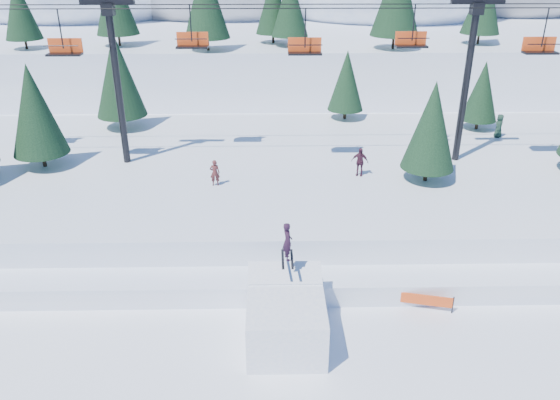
{
  "coord_description": "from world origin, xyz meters",
  "views": [
    {
      "loc": [
        0.52,
        -16.2,
        15.6
      ],
      "look_at": [
        0.95,
        6.0,
        5.2
      ],
      "focal_mm": 35.0,
      "sensor_mm": 36.0,
      "label": 1
    }
  ],
  "objects_px": {
    "banner_near": "(422,300)",
    "banner_far": "(499,277)",
    "jump_kicker": "(286,317)",
    "chairlift": "(280,57)"
  },
  "relations": [
    {
      "from": "banner_near",
      "to": "banner_far",
      "type": "distance_m",
      "value": 4.74
    },
    {
      "from": "jump_kicker",
      "to": "chairlift",
      "type": "relative_size",
      "value": 0.11
    },
    {
      "from": "jump_kicker",
      "to": "chairlift",
      "type": "distance_m",
      "value": 17.32
    },
    {
      "from": "jump_kicker",
      "to": "banner_near",
      "type": "height_order",
      "value": "jump_kicker"
    },
    {
      "from": "chairlift",
      "to": "banner_far",
      "type": "xyz_separation_m",
      "value": [
        10.75,
        -11.41,
        -8.78
      ]
    },
    {
      "from": "jump_kicker",
      "to": "banner_far",
      "type": "relative_size",
      "value": 1.77
    },
    {
      "from": "banner_near",
      "to": "jump_kicker",
      "type": "bearing_deg",
      "value": -162.31
    },
    {
      "from": "chairlift",
      "to": "banner_near",
      "type": "height_order",
      "value": "chairlift"
    },
    {
      "from": "chairlift",
      "to": "banner_near",
      "type": "bearing_deg",
      "value": -64.27
    },
    {
      "from": "chairlift",
      "to": "banner_far",
      "type": "bearing_deg",
      "value": -46.71
    }
  ]
}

